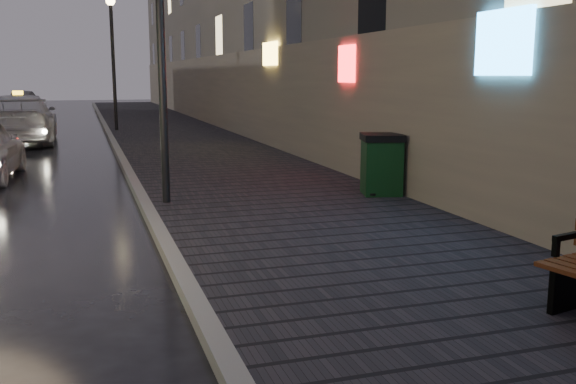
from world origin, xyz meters
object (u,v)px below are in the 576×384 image
taxi_mid (20,119)px  lamp_near (160,6)px  trash_bin (382,164)px  car_far (24,100)px  lamp_far (113,46)px

taxi_mid → lamp_near: bearing=103.9°
trash_bin → car_far: bearing=119.3°
lamp_near → car_far: bearing=98.0°
trash_bin → car_far: car_far is taller
lamp_near → trash_bin: size_ratio=4.66×
lamp_near → trash_bin: lamp_near is taller
trash_bin → lamp_far: bearing=118.8°
trash_bin → taxi_mid: size_ratio=0.20×
car_far → trash_bin: bearing=109.6°
lamp_far → taxi_mid: (-3.40, -2.94, -2.65)m
taxi_mid → trash_bin: bearing=117.8°
taxi_mid → car_far: 22.17m
lamp_near → trash_bin: 4.84m
lamp_near → lamp_far: (0.00, 16.00, 0.00)m
lamp_near → taxi_mid: (-3.40, 13.06, -2.65)m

